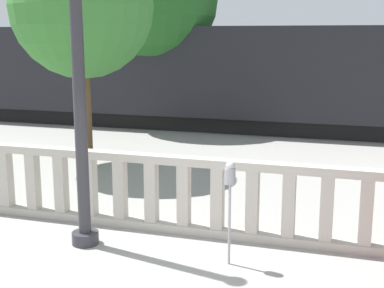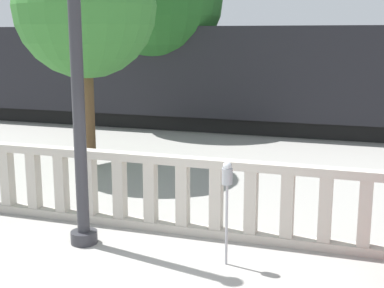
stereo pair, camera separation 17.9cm
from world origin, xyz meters
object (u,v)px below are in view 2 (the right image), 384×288
object	(u,v)px
train_near	(323,78)
tree_left	(85,7)
parking_meter	(227,183)
train_far	(291,61)
tree_right	(161,1)
lamppost	(78,90)

from	to	relation	value
train_near	tree_left	xyz separation A→B (m)	(-5.23, -6.71, 2.12)
parking_meter	tree_left	bearing A→B (deg)	135.49
tree_left	parking_meter	bearing A→B (deg)	-44.51
train_far	tree_right	bearing A→B (deg)	-105.54
train_far	parking_meter	bearing A→B (deg)	-84.23
tree_left	lamppost	bearing A→B (deg)	-62.35
parking_meter	train_far	bearing A→B (deg)	95.77
train_near	tree_right	xyz separation A→B (m)	(-5.65, -0.54, 2.62)
train_far	tree_right	xyz separation A→B (m)	(-3.09, -11.12, 2.56)
parking_meter	tree_right	distance (m)	12.65
parking_meter	tree_left	world-z (taller)	tree_left
parking_meter	tree_left	size ratio (longest dim) A/B	0.27
train_far	tree_left	world-z (taller)	tree_left
lamppost	tree_right	size ratio (longest dim) A/B	0.79
lamppost	tree_right	xyz separation A→B (m)	(-2.91, 10.93, 2.01)
parking_meter	tree_right	size ratio (longest dim) A/B	0.23
tree_left	tree_right	xyz separation A→B (m)	(-0.42, 6.17, 0.50)
tree_left	tree_right	distance (m)	6.20
train_near	parking_meter	bearing A→B (deg)	-91.60
train_far	lamppost	bearing A→B (deg)	-90.47
parking_meter	lamppost	bearing A→B (deg)	178.44
lamppost	train_near	size ratio (longest dim) A/B	0.19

